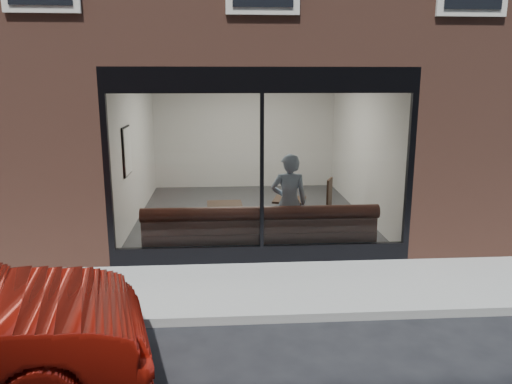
{
  "coord_description": "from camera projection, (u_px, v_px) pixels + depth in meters",
  "views": [
    {
      "loc": [
        -0.64,
        -5.84,
        3.04
      ],
      "look_at": [
        -0.07,
        2.4,
        1.14
      ],
      "focal_mm": 35.0,
      "sensor_mm": 36.0,
      "label": 1
    }
  ],
  "objects": [
    {
      "name": "sidewalk_near",
      "position": [
        267.0,
        288.0,
        7.37
      ],
      "size": [
        40.0,
        2.0,
        0.01
      ],
      "primitive_type": "cube",
      "color": "gray",
      "rests_on": "ground"
    },
    {
      "name": "storefront_header",
      "position": [
        262.0,
        80.0,
        7.72
      ],
      "size": [
        5.0,
        0.1,
        0.4
      ],
      "primitive_type": "cube",
      "color": "black",
      "rests_on": "host_building_upper"
    },
    {
      "name": "cafe_wall_back",
      "position": [
        245.0,
        131.0,
        13.81
      ],
      "size": [
        5.0,
        0.0,
        5.0
      ],
      "primitive_type": "plane",
      "rotation": [
        1.57,
        0.0,
        0.0
      ],
      "color": "silver",
      "rests_on": "ground"
    },
    {
      "name": "cafe_floor",
      "position": [
        251.0,
        214.0,
        11.25
      ],
      "size": [
        6.0,
        6.0,
        0.0
      ],
      "primitive_type": "plane",
      "color": "#2D2D30",
      "rests_on": "ground"
    },
    {
      "name": "cafe_table_right",
      "position": [
        290.0,
        200.0,
        9.6
      ],
      "size": [
        0.73,
        0.73,
        0.04
      ],
      "primitive_type": "cube",
      "rotation": [
        0.0,
        0.0,
        -0.26
      ],
      "color": "black",
      "rests_on": "cafe_floor"
    },
    {
      "name": "wall_poster",
      "position": [
        128.0,
        151.0,
        9.59
      ],
      "size": [
        0.02,
        0.67,
        0.89
      ],
      "primitive_type": "cube",
      "color": "white",
      "rests_on": "cafe_wall_left"
    },
    {
      "name": "storefront_mullion",
      "position": [
        262.0,
        172.0,
        8.04
      ],
      "size": [
        0.06,
        0.1,
        2.5
      ],
      "primitive_type": "cube",
      "color": "black",
      "rests_on": "storefront_kick"
    },
    {
      "name": "ground",
      "position": [
        274.0,
        320.0,
        6.4
      ],
      "size": [
        120.0,
        120.0,
        0.0
      ],
      "primitive_type": "plane",
      "color": "black",
      "rests_on": "ground"
    },
    {
      "name": "host_building_pier_left",
      "position": [
        107.0,
        132.0,
        13.56
      ],
      "size": [
        2.5,
        12.0,
        3.2
      ],
      "primitive_type": "cube",
      "color": "brown",
      "rests_on": "ground"
    },
    {
      "name": "banquette",
      "position": [
        260.0,
        242.0,
        8.73
      ],
      "size": [
        4.0,
        0.55,
        0.45
      ],
      "primitive_type": "cube",
      "color": "#391B14",
      "rests_on": "cafe_floor"
    },
    {
      "name": "host_building_pier_right",
      "position": [
        377.0,
        130.0,
        14.07
      ],
      "size": [
        2.5,
        12.0,
        3.2
      ],
      "primitive_type": "cube",
      "color": "brown",
      "rests_on": "ground"
    },
    {
      "name": "host_building_backfill",
      "position": [
        240.0,
        121.0,
        16.73
      ],
      "size": [
        5.0,
        6.0,
        3.2
      ],
      "primitive_type": "cube",
      "color": "brown",
      "rests_on": "ground"
    },
    {
      "name": "cafe_wall_left",
      "position": [
        136.0,
        146.0,
        10.73
      ],
      "size": [
        0.0,
        6.0,
        6.0
      ],
      "primitive_type": "plane",
      "rotation": [
        1.57,
        0.0,
        1.57
      ],
      "color": "silver",
      "rests_on": "ground"
    },
    {
      "name": "person",
      "position": [
        289.0,
        203.0,
        8.82
      ],
      "size": [
        0.65,
        0.44,
        1.75
      ],
      "primitive_type": "imported",
      "rotation": [
        0.0,
        0.0,
        3.11
      ],
      "color": "#91A7BF",
      "rests_on": "cafe_floor"
    },
    {
      "name": "kerb_near",
      "position": [
        275.0,
        318.0,
        6.34
      ],
      "size": [
        40.0,
        0.1,
        0.12
      ],
      "primitive_type": "cube",
      "color": "gray",
      "rests_on": "ground"
    },
    {
      "name": "storefront_glass",
      "position": [
        262.0,
        172.0,
        8.01
      ],
      "size": [
        4.8,
        0.0,
        4.8
      ],
      "primitive_type": "plane",
      "rotation": [
        1.57,
        0.0,
        0.0
      ],
      "color": "white",
      "rests_on": "storefront_kick"
    },
    {
      "name": "cafe_ceiling",
      "position": [
        251.0,
        70.0,
        10.54
      ],
      "size": [
        6.0,
        6.0,
        0.0
      ],
      "primitive_type": "plane",
      "rotation": [
        3.14,
        0.0,
        0.0
      ],
      "color": "white",
      "rests_on": "host_building_upper"
    },
    {
      "name": "storefront_kick",
      "position": [
        262.0,
        254.0,
        8.36
      ],
      "size": [
        5.0,
        0.1,
        0.3
      ],
      "primitive_type": "cube",
      "color": "black",
      "rests_on": "ground"
    },
    {
      "name": "cafe_chair_right",
      "position": [
        320.0,
        210.0,
        10.76
      ],
      "size": [
        0.55,
        0.55,
        0.04
      ],
      "primitive_type": "cube",
      "rotation": [
        0.0,
        0.0,
        2.73
      ],
      "color": "black",
      "rests_on": "cafe_floor"
    },
    {
      "name": "cafe_table_left",
      "position": [
        225.0,
        205.0,
        9.19
      ],
      "size": [
        0.67,
        0.67,
        0.04
      ],
      "primitive_type": "cube",
      "rotation": [
        0.0,
        0.0,
        0.04
      ],
      "color": "black",
      "rests_on": "cafe_floor"
    },
    {
      "name": "cafe_wall_right",
      "position": [
        363.0,
        144.0,
        11.07
      ],
      "size": [
        0.0,
        6.0,
        6.0
      ],
      "primitive_type": "plane",
      "rotation": [
        1.57,
        0.0,
        -1.57
      ],
      "color": "silver",
      "rests_on": "ground"
    }
  ]
}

